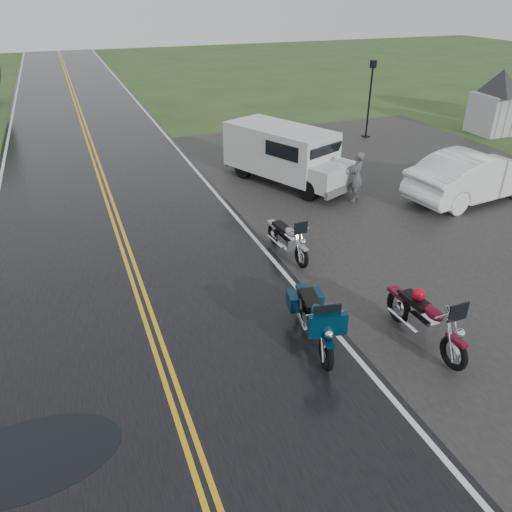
{
  "coord_description": "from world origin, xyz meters",
  "views": [
    {
      "loc": [
        -1.1,
        -8.08,
        6.87
      ],
      "look_at": [
        2.8,
        2.0,
        1.0
      ],
      "focal_mm": 35.0,
      "sensor_mm": 36.0,
      "label": 1
    }
  ],
  "objects": [
    {
      "name": "motorcycle_silver",
      "position": [
        4.35,
        2.57,
        0.65
      ],
      "size": [
        0.96,
        2.25,
        1.3
      ],
      "primitive_type": null,
      "rotation": [
        0.0,
        0.0,
        0.08
      ],
      "color": "#93959A",
      "rests_on": "ground"
    },
    {
      "name": "ground",
      "position": [
        0.0,
        0.0,
        0.0
      ],
      "size": [
        120.0,
        120.0,
        0.0
      ],
      "primitive_type": "plane",
      "color": "#2D471E",
      "rests_on": "ground"
    },
    {
      "name": "person_at_van",
      "position": [
        8.32,
        6.36,
        0.89
      ],
      "size": [
        0.77,
        0.75,
        1.78
      ],
      "primitive_type": "imported",
      "rotation": [
        0.0,
        0.0,
        3.87
      ],
      "color": "#4B4B50",
      "rests_on": "ground"
    },
    {
      "name": "sedan_white",
      "position": [
        12.32,
        4.95,
        0.87
      ],
      "size": [
        5.5,
        2.53,
        1.75
      ],
      "primitive_type": "imported",
      "rotation": [
        0.0,
        0.0,
        1.7
      ],
      "color": "white",
      "rests_on": "ground"
    },
    {
      "name": "van_white",
      "position": [
        6.73,
        6.96,
        1.09
      ],
      "size": [
        4.15,
        5.93,
        2.19
      ],
      "primitive_type": null,
      "rotation": [
        0.0,
        0.0,
        0.42
      ],
      "color": "silver",
      "rests_on": "ground"
    },
    {
      "name": "road",
      "position": [
        0.0,
        10.0,
        0.02
      ],
      "size": [
        8.0,
        100.0,
        0.04
      ],
      "primitive_type": "cube",
      "color": "black",
      "rests_on": "ground"
    },
    {
      "name": "visitor_center",
      "position": [
        20.0,
        12.0,
        2.4
      ],
      "size": [
        16.0,
        10.0,
        4.8
      ],
      "primitive_type": null,
      "color": "#A8AAAD",
      "rests_on": "ground"
    },
    {
      "name": "motorcycle_teal",
      "position": [
        3.02,
        -1.31,
        0.72
      ],
      "size": [
        1.34,
        2.56,
        1.44
      ],
      "primitive_type": null,
      "rotation": [
        0.0,
        0.0,
        -0.19
      ],
      "color": "#042334",
      "rests_on": "ground"
    },
    {
      "name": "motorcycle_red",
      "position": [
        5.39,
        -2.22,
        0.72
      ],
      "size": [
        0.95,
        2.47,
        1.45
      ],
      "primitive_type": null,
      "rotation": [
        0.0,
        0.0,
        0.02
      ],
      "color": "maroon",
      "rests_on": "ground"
    },
    {
      "name": "lamp_post_far_right",
      "position": [
        13.33,
        13.6,
        1.89
      ],
      "size": [
        0.32,
        0.32,
        3.78
      ],
      "primitive_type": null,
      "color": "black",
      "rests_on": "ground"
    },
    {
      "name": "parking_pad",
      "position": [
        11.0,
        5.0,
        0.01
      ],
      "size": [
        14.0,
        24.0,
        0.03
      ],
      "primitive_type": "cube",
      "color": "black",
      "rests_on": "ground"
    }
  ]
}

